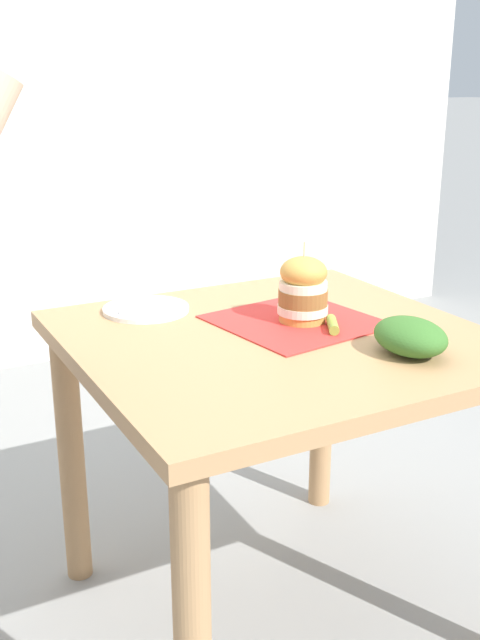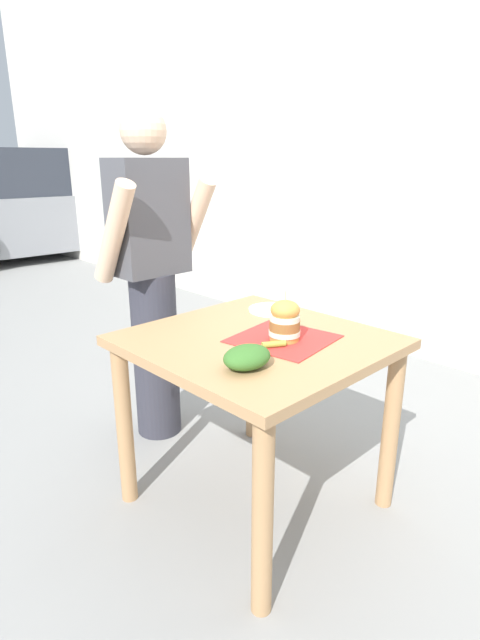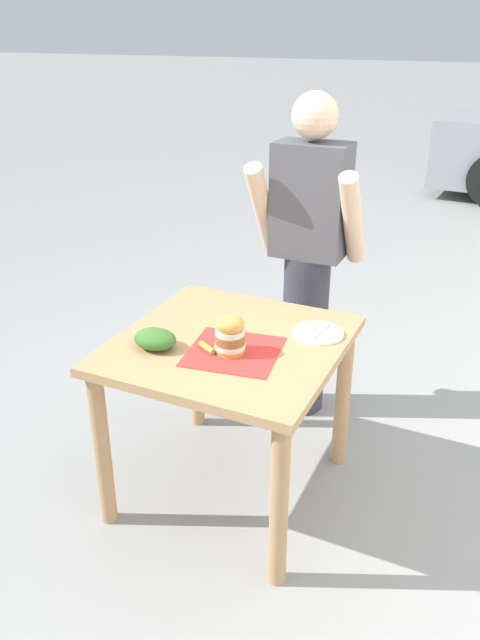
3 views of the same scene
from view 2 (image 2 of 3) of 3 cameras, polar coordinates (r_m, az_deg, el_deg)
The scene contains 9 objects.
ground_plane at distance 2.37m, azimuth 1.79°, elevation -19.89°, with size 80.00×80.00×0.00m, color gray.
patio_table at distance 2.04m, azimuth 1.96°, elevation -5.58°, with size 0.91×0.93×0.77m.
serving_paper at distance 1.98m, azimuth 4.96°, elevation -2.15°, with size 0.35×0.35×0.00m, color red.
sandwich at distance 1.94m, azimuth 5.14°, elevation -0.04°, with size 0.12×0.12×0.20m.
pickle_spear at distance 1.88m, azimuth 3.88°, elevation -2.78°, with size 0.02×0.02×0.09m, color #8EA83D.
side_plate_with_forks at distance 2.34m, azimuth 3.68°, elevation 1.20°, with size 0.22×0.22×0.02m.
side_salad at distance 1.69m, azimuth 0.80°, elevation -4.26°, with size 0.18×0.14×0.08m, color #386B28.
diner_across_table at distance 2.59m, azimuth -10.03°, elevation 4.96°, with size 0.55×0.35×1.69m.
parked_car_near_curb at distance 8.60m, azimuth -21.26°, elevation 11.88°, with size 4.28×2.01×1.60m.
Camera 2 is at (-1.35, -1.30, 1.45)m, focal length 28.00 mm.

